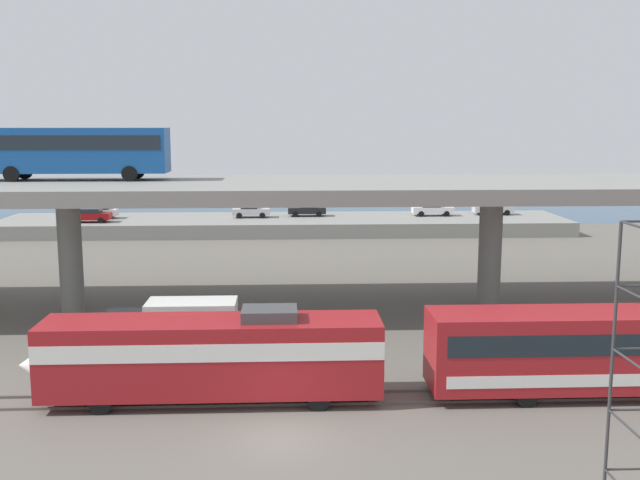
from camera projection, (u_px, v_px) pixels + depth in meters
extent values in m
plane|color=#605B54|center=(281.00, 438.00, 28.76)|extent=(260.00, 260.00, 0.00)
cube|color=#59544C|center=(281.00, 405.00, 31.99)|extent=(110.00, 0.12, 0.12)
cube|color=#59544C|center=(281.00, 393.00, 33.40)|extent=(110.00, 0.12, 0.12)
cube|color=maroon|center=(212.00, 356.00, 32.25)|extent=(14.72, 3.00, 3.20)
cube|color=silver|center=(212.00, 343.00, 32.16)|extent=(14.72, 3.04, 0.77)
cone|color=silver|center=(42.00, 365.00, 31.98)|extent=(2.01, 2.85, 2.85)
cube|color=black|center=(76.00, 337.00, 31.85)|extent=(2.01, 2.70, 1.02)
cube|color=#3F3F42|center=(269.00, 314.00, 32.06)|extent=(2.40, 1.80, 0.50)
cylinder|color=black|center=(100.00, 404.00, 30.97)|extent=(0.96, 0.18, 0.96)
cylinder|color=black|center=(115.00, 381.00, 33.63)|extent=(0.96, 0.18, 0.96)
cylinder|color=black|center=(319.00, 400.00, 31.37)|extent=(0.96, 0.18, 0.96)
cylinder|color=black|center=(316.00, 378.00, 34.03)|extent=(0.96, 0.18, 0.96)
cylinder|color=black|center=(527.00, 397.00, 31.76)|extent=(0.92, 0.18, 0.92)
cylinder|color=black|center=(508.00, 376.00, 34.43)|extent=(0.92, 0.18, 0.92)
cube|color=gray|center=(282.00, 189.00, 47.24)|extent=(96.00, 12.65, 0.95)
cylinder|color=gray|center=(70.00, 255.00, 47.31)|extent=(1.50, 1.50, 7.45)
cylinder|color=gray|center=(490.00, 252.00, 48.49)|extent=(1.50, 1.50, 7.45)
cube|color=#14478C|center=(75.00, 150.00, 48.05)|extent=(12.00, 2.55, 2.90)
cube|color=black|center=(74.00, 142.00, 47.96)|extent=(11.52, 2.59, 0.93)
cube|color=black|center=(167.00, 145.00, 48.25)|extent=(0.08, 2.30, 1.74)
cylinder|color=black|center=(137.00, 171.00, 49.63)|extent=(1.00, 0.26, 1.00)
cylinder|color=black|center=(129.00, 174.00, 47.24)|extent=(1.00, 0.26, 1.00)
cylinder|color=black|center=(25.00, 172.00, 49.31)|extent=(1.00, 0.26, 1.00)
cylinder|color=black|center=(11.00, 174.00, 46.92)|extent=(1.00, 0.26, 1.00)
cube|color=black|center=(124.00, 332.00, 38.17)|extent=(2.00, 2.30, 2.00)
cube|color=silver|center=(192.00, 325.00, 38.27)|extent=(4.60, 2.30, 2.60)
cylinder|color=black|center=(126.00, 357.00, 37.26)|extent=(0.88, 0.28, 0.88)
cylinder|color=black|center=(135.00, 344.00, 39.42)|extent=(0.88, 0.28, 0.88)
cylinder|color=black|center=(210.00, 356.00, 37.45)|extent=(0.88, 0.28, 0.88)
cylinder|color=black|center=(214.00, 343.00, 39.60)|extent=(0.88, 0.28, 0.88)
cylinder|color=#2D2D30|center=(611.00, 380.00, 21.66)|extent=(0.10, 0.10, 9.38)
cylinder|color=#2D2D30|center=(636.00, 434.00, 20.12)|extent=(0.07, 3.43, 0.07)
cube|color=gray|center=(285.00, 225.00, 82.90)|extent=(62.78, 11.47, 1.54)
cube|color=black|center=(307.00, 210.00, 84.27)|extent=(4.29, 1.82, 0.70)
cube|color=#1E232B|center=(309.00, 205.00, 84.19)|extent=(1.89, 1.60, 0.48)
cylinder|color=black|center=(295.00, 214.00, 83.42)|extent=(0.64, 0.20, 0.64)
cylinder|color=black|center=(295.00, 212.00, 85.12)|extent=(0.64, 0.20, 0.64)
cylinder|color=black|center=(319.00, 214.00, 83.53)|extent=(0.64, 0.20, 0.64)
cylinder|color=black|center=(318.00, 212.00, 85.24)|extent=(0.64, 0.20, 0.64)
cube|color=silver|center=(433.00, 210.00, 84.53)|extent=(4.69, 1.71, 0.70)
cube|color=#1E232B|center=(431.00, 205.00, 84.43)|extent=(2.06, 1.51, 0.48)
cylinder|color=black|center=(444.00, 212.00, 85.45)|extent=(0.64, 0.20, 0.64)
cylinder|color=black|center=(447.00, 214.00, 83.85)|extent=(0.64, 0.20, 0.64)
cylinder|color=black|center=(419.00, 212.00, 85.33)|extent=(0.64, 0.20, 0.64)
cylinder|color=black|center=(421.00, 214.00, 83.72)|extent=(0.64, 0.20, 0.64)
cube|color=silver|center=(99.00, 212.00, 82.24)|extent=(4.07, 1.76, 0.70)
cube|color=#1E232B|center=(100.00, 207.00, 82.16)|extent=(1.79, 1.55, 0.48)
cylinder|color=black|center=(86.00, 217.00, 81.42)|extent=(0.64, 0.20, 0.64)
cylinder|color=black|center=(90.00, 215.00, 83.07)|extent=(0.64, 0.20, 0.64)
cylinder|color=black|center=(109.00, 216.00, 81.53)|extent=(0.64, 0.20, 0.64)
cylinder|color=black|center=(112.00, 215.00, 83.18)|extent=(0.64, 0.20, 0.64)
cube|color=#B7B7BC|center=(251.00, 212.00, 83.07)|extent=(4.15, 1.84, 0.70)
cube|color=#1E232B|center=(249.00, 206.00, 82.97)|extent=(1.82, 1.62, 0.48)
cylinder|color=black|center=(263.00, 214.00, 84.05)|extent=(0.64, 0.20, 0.64)
cylinder|color=black|center=(262.00, 216.00, 82.32)|extent=(0.64, 0.20, 0.64)
cylinder|color=black|center=(240.00, 214.00, 83.94)|extent=(0.64, 0.20, 0.64)
cylinder|color=black|center=(239.00, 216.00, 82.21)|extent=(0.64, 0.20, 0.64)
cube|color=#B7B7BC|center=(493.00, 209.00, 85.53)|extent=(4.57, 1.73, 0.70)
cube|color=#1E232B|center=(495.00, 204.00, 85.45)|extent=(2.01, 1.52, 0.48)
cylinder|color=black|center=(483.00, 213.00, 84.72)|extent=(0.64, 0.20, 0.64)
cylinder|color=black|center=(479.00, 211.00, 86.34)|extent=(0.64, 0.20, 0.64)
cylinder|color=black|center=(507.00, 213.00, 84.84)|extent=(0.64, 0.20, 0.64)
cylinder|color=black|center=(503.00, 211.00, 86.46)|extent=(0.64, 0.20, 0.64)
cube|color=maroon|center=(90.00, 216.00, 79.05)|extent=(4.41, 1.90, 0.70)
cube|color=#1E232B|center=(92.00, 211.00, 78.97)|extent=(1.94, 1.67, 0.48)
cylinder|color=black|center=(75.00, 220.00, 78.16)|extent=(0.64, 0.20, 0.64)
cylinder|color=black|center=(79.00, 218.00, 79.94)|extent=(0.64, 0.20, 0.64)
cylinder|color=black|center=(101.00, 220.00, 78.28)|extent=(0.64, 0.20, 0.64)
cylinder|color=black|center=(105.00, 218.00, 80.06)|extent=(0.64, 0.20, 0.64)
cube|color=navy|center=(285.00, 208.00, 105.71)|extent=(140.00, 36.00, 0.01)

